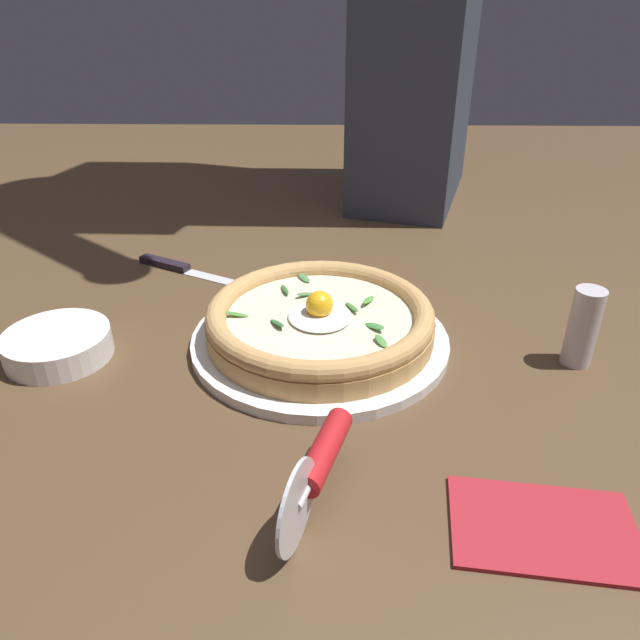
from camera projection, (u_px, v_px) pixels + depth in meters
The scene contains 8 objects.
ground_plane at pixel (351, 349), 0.71m from camera, with size 2.40×2.40×0.03m, color brown.
pizza_plate at pixel (320, 340), 0.69m from camera, with size 0.29×0.29×0.01m, color white.
pizza at pixel (320, 320), 0.67m from camera, with size 0.26×0.26×0.06m.
side_bowl at pixel (58, 345), 0.66m from camera, with size 0.12×0.12×0.03m, color white.
pizza_cutter at pixel (317, 465), 0.47m from camera, with size 0.14×0.06×0.07m.
table_knife at pixel (183, 269), 0.86m from camera, with size 0.11×0.20×0.01m.
folded_napkin at pixel (544, 527), 0.45m from camera, with size 0.14×0.09×0.01m, color maroon.
pepper_shaker at pixel (583, 327), 0.64m from camera, with size 0.03×0.03×0.09m, color silver.
Camera 1 is at (-0.60, 0.03, 0.36)m, focal length 33.58 mm.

